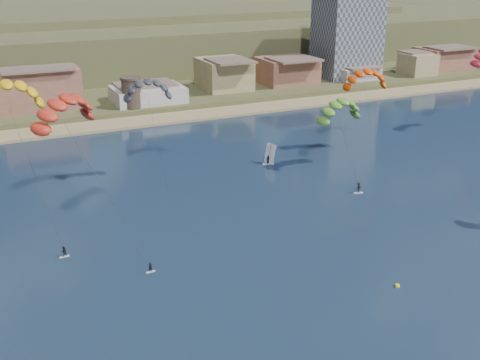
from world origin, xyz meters
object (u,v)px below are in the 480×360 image
object	(u,v)px
watchtower	(132,92)
kitesurfer_yellow	(7,91)
kitesurfer_red	(63,105)
kitesurfer_green	(340,107)
apartment_tower	(348,30)
buoy	(397,286)
windsurfer	(269,158)

from	to	relation	value
watchtower	kitesurfer_yellow	xyz separation A→B (m)	(-34.45, -64.60, 16.20)
kitesurfer_red	kitesurfer_green	world-z (taller)	kitesurfer_red
apartment_tower	kitesurfer_red	size ratio (longest dim) A/B	1.24
kitesurfer_red	kitesurfer_green	size ratio (longest dim) A/B	1.41
apartment_tower	kitesurfer_yellow	size ratio (longest dim) A/B	1.23
kitesurfer_red	buoy	size ratio (longest dim) A/B	36.71
kitesurfer_yellow	kitesurfer_green	size ratio (longest dim) A/B	1.42
kitesurfer_yellow	kitesurfer_red	bearing A→B (deg)	-61.60
watchtower	windsurfer	world-z (taller)	watchtower
kitesurfer_red	kitesurfer_green	bearing A→B (deg)	15.94
apartment_tower	buoy	size ratio (longest dim) A/B	45.35
kitesurfer_red	windsurfer	world-z (taller)	kitesurfer_red
kitesurfer_yellow	watchtower	bearing A→B (deg)	61.93
apartment_tower	kitesurfer_green	size ratio (longest dim) A/B	1.75
windsurfer	apartment_tower	bearing A→B (deg)	45.78
kitesurfer_green	buoy	distance (m)	48.31
kitesurfer_yellow	buoy	distance (m)	61.62
apartment_tower	kitesurfer_red	xyz separation A→B (m)	(-108.23, -90.11, 4.52)
watchtower	kitesurfer_green	size ratio (longest dim) A/B	0.47
kitesurfer_red	windsurfer	size ratio (longest dim) A/B	5.98
windsurfer	kitesurfer_green	bearing A→B (deg)	-34.15
watchtower	apartment_tower	bearing A→B (deg)	9.93
buoy	watchtower	bearing A→B (deg)	94.60
watchtower	kitesurfer_red	distance (m)	82.74
apartment_tower	buoy	distance (m)	138.29
watchtower	windsurfer	size ratio (longest dim) A/B	1.99
windsurfer	buoy	world-z (taller)	windsurfer
kitesurfer_yellow	windsurfer	distance (m)	55.57
kitesurfer_green	kitesurfer_yellow	bearing A→B (deg)	-176.00
kitesurfer_red	kitesurfer_green	xyz separation A→B (m)	(55.37, 15.82, -9.45)
buoy	kitesurfer_green	bearing A→B (deg)	66.13
kitesurfer_yellow	apartment_tower	bearing A→B (deg)	34.48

